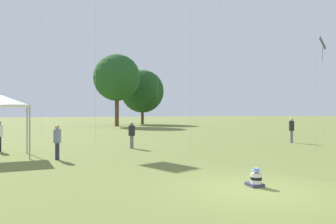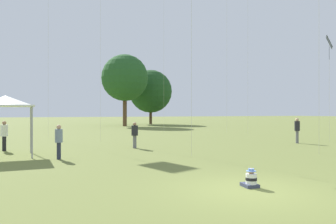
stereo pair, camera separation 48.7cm
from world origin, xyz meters
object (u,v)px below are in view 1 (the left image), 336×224
(distant_tree_1, at_px, (142,91))
(distant_tree_0, at_px, (117,78))
(person_standing_0, at_px, (132,133))
(person_standing_1, at_px, (292,128))
(canopy_tent, at_px, (2,101))
(person_standing_5, at_px, (57,139))
(seated_toddler, at_px, (256,179))
(kite_9, at_px, (323,46))

(distant_tree_1, bearing_deg, distant_tree_0, -137.38)
(person_standing_0, height_order, person_standing_1, person_standing_1)
(person_standing_1, distance_m, distant_tree_0, 33.50)
(person_standing_0, bearing_deg, canopy_tent, 169.08)
(distant_tree_1, bearing_deg, person_standing_0, -111.12)
(person_standing_5, distance_m, distant_tree_1, 44.94)
(person_standing_1, xyz_separation_m, distant_tree_1, (2.80, 38.61, 4.96))
(seated_toddler, xyz_separation_m, distant_tree_1, (14.29, 48.56, 5.81))
(person_standing_1, relative_size, distant_tree_1, 0.18)
(canopy_tent, bearing_deg, person_standing_0, 9.79)
(person_standing_0, xyz_separation_m, person_standing_5, (-4.66, -3.18, 0.03))
(person_standing_5, distance_m, kite_9, 20.08)
(person_standing_1, relative_size, kite_9, 0.23)
(person_standing_0, height_order, distant_tree_0, distant_tree_0)
(person_standing_0, distance_m, distant_tree_1, 40.21)
(person_standing_1, distance_m, kite_9, 6.73)
(person_standing_0, bearing_deg, distant_tree_0, 55.12)
(seated_toddler, distance_m, kite_9, 18.60)
(seated_toddler, height_order, distant_tree_0, distant_tree_0)
(person_standing_5, height_order, distant_tree_0, distant_tree_0)
(person_standing_1, bearing_deg, canopy_tent, -35.39)
(person_standing_1, bearing_deg, person_standing_5, -28.54)
(person_standing_1, xyz_separation_m, canopy_tent, (-18.59, 0.19, 1.66))
(canopy_tent, bearing_deg, distant_tree_1, 60.90)
(seated_toddler, xyz_separation_m, distant_tree_0, (7.80, 42.59, 7.44))
(kite_9, bearing_deg, person_standing_5, -174.69)
(person_standing_0, distance_m, distant_tree_0, 32.91)
(kite_9, bearing_deg, distant_tree_1, 90.81)
(seated_toddler, height_order, person_standing_5, person_standing_5)
(canopy_tent, bearing_deg, seated_toddler, -55.03)
(person_standing_1, relative_size, canopy_tent, 0.59)
(seated_toddler, relative_size, person_standing_1, 0.31)
(person_standing_0, distance_m, kite_9, 15.76)
(person_standing_5, bearing_deg, person_standing_1, 124.80)
(person_standing_0, relative_size, distant_tree_1, 0.16)
(person_standing_5, height_order, canopy_tent, canopy_tent)
(person_standing_0, bearing_deg, kite_9, -27.41)
(person_standing_1, height_order, kite_9, kite_9)
(person_standing_5, bearing_deg, distant_tree_1, -176.70)
(person_standing_0, height_order, canopy_tent, canopy_tent)
(person_standing_0, relative_size, canopy_tent, 0.52)
(person_standing_0, height_order, person_standing_5, person_standing_5)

